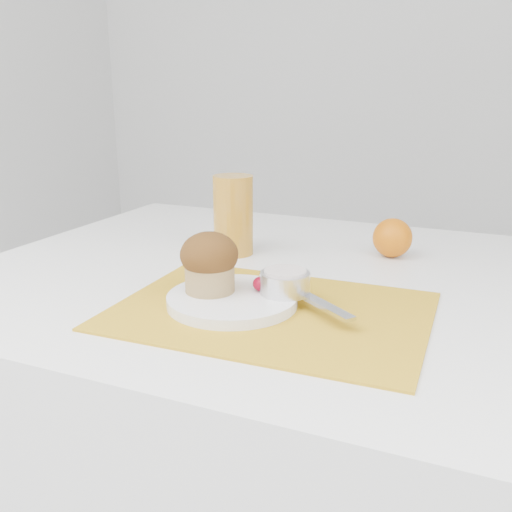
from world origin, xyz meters
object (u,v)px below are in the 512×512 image
at_px(orange, 392,238).
at_px(juice_glass, 233,215).
at_px(table, 332,487).
at_px(muffin, 209,262).
at_px(plate, 232,300).

xyz_separation_m(orange, juice_glass, (-0.26, -0.09, 0.04)).
distance_m(table, muffin, 0.48).
bearing_deg(orange, plate, -114.91).
xyz_separation_m(orange, muffin, (-0.19, -0.32, 0.03)).
distance_m(table, orange, 0.44).
height_order(orange, muffin, muffin).
bearing_deg(juice_glass, muffin, -71.90).
xyz_separation_m(table, juice_glass, (-0.22, 0.07, 0.44)).
height_order(plate, orange, orange).
xyz_separation_m(plate, muffin, (-0.03, 0.00, 0.05)).
bearing_deg(table, orange, 74.58).
relative_size(table, muffin, 14.56).
bearing_deg(muffin, juice_glass, 108.10).
bearing_deg(orange, juice_glass, -160.66).
relative_size(orange, juice_glass, 0.49).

